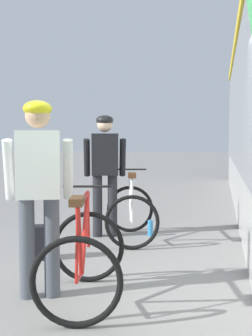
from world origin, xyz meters
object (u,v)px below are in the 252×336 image
object	(u,v)px
water_bottle_near_the_bikes	(150,228)
cyclist_near_in_dark	(105,164)
bicycle_far_red	(83,257)
bicycle_near_white	(131,212)
backpack_on_platform	(41,242)
cyclist_far_in_white	(39,181)
water_bottle_by_the_backpack	(25,249)

from	to	relation	value
water_bottle_near_the_bikes	cyclist_near_in_dark	bearing A→B (deg)	-165.87
bicycle_far_red	cyclist_near_in_dark	bearing A→B (deg)	101.13
bicycle_near_white	bicycle_far_red	xyz separation A→B (m)	(0.06, -2.27, 0.00)
cyclist_near_in_dark	backpack_on_platform	bearing A→B (deg)	-108.85
cyclist_near_in_dark	backpack_on_platform	distance (m)	1.60
cyclist_far_in_white	water_bottle_by_the_backpack	size ratio (longest dim) A/B	8.44
bicycle_near_white	water_bottle_by_the_backpack	distance (m)	1.58
bicycle_far_red	water_bottle_near_the_bikes	xyz separation A→B (m)	(0.17, 2.58, -0.29)
bicycle_near_white	water_bottle_near_the_bikes	world-z (taller)	bicycle_near_white
water_bottle_near_the_bikes	backpack_on_platform	bearing A→B (deg)	-126.82
cyclist_far_in_white	water_bottle_near_the_bikes	world-z (taller)	cyclist_far_in_white
cyclist_far_in_white	backpack_on_platform	world-z (taller)	cyclist_far_in_white
water_bottle_near_the_bikes	bicycle_far_red	bearing A→B (deg)	-93.71
cyclist_far_in_white	water_bottle_near_the_bikes	distance (m)	2.78
bicycle_far_red	water_bottle_by_the_backpack	size ratio (longest dim) A/B	5.75
water_bottle_near_the_bikes	water_bottle_by_the_backpack	size ratio (longest dim) A/B	1.11
cyclist_near_in_dark	water_bottle_near_the_bikes	xyz separation A→B (m)	(0.64, 0.16, -0.94)
cyclist_near_in_dark	bicycle_far_red	bearing A→B (deg)	-78.87
water_bottle_near_the_bikes	bicycle_near_white	bearing A→B (deg)	-125.15
cyclist_far_in_white	bicycle_near_white	world-z (taller)	cyclist_far_in_white
bicycle_near_white	water_bottle_by_the_backpack	size ratio (longest dim) A/B	5.78
bicycle_near_white	water_bottle_near_the_bikes	distance (m)	0.48
cyclist_near_in_dark	water_bottle_by_the_backpack	size ratio (longest dim) A/B	8.44
bicycle_near_white	cyclist_far_in_white	bearing A→B (deg)	-99.38
backpack_on_platform	water_bottle_by_the_backpack	xyz separation A→B (m)	(-0.21, 0.00, -0.10)
backpack_on_platform	water_bottle_near_the_bikes	size ratio (longest dim) A/B	1.73
bicycle_near_white	water_bottle_near_the_bikes	xyz separation A→B (m)	(0.22, 0.32, -0.29)
cyclist_far_in_white	bicycle_far_red	world-z (taller)	cyclist_far_in_white
cyclist_near_in_dark	water_bottle_by_the_backpack	xyz separation A→B (m)	(-0.65, -1.28, -0.95)
cyclist_near_in_dark	bicycle_near_white	xyz separation A→B (m)	(0.42, -0.15, -0.65)
cyclist_far_in_white	bicycle_near_white	size ratio (longest dim) A/B	1.46
bicycle_far_red	water_bottle_by_the_backpack	xyz separation A→B (m)	(-1.12, 1.14, -0.30)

